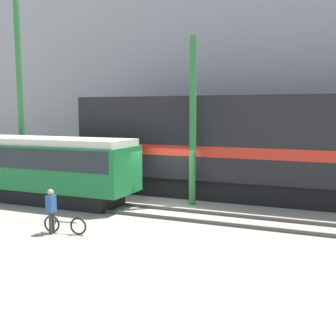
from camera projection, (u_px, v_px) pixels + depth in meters
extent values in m
plane|color=#9E998C|center=(164.00, 205.00, 19.05)|extent=(120.00, 120.00, 0.00)
cube|color=#47423D|center=(142.00, 215.00, 17.00)|extent=(60.00, 0.07, 0.14)
cube|color=#47423D|center=(157.00, 208.00, 18.31)|extent=(60.00, 0.07, 0.14)
cube|color=#47423D|center=(181.00, 195.00, 20.97)|extent=(60.00, 0.07, 0.14)
cube|color=#47423D|center=(191.00, 190.00, 22.28)|extent=(60.00, 0.07, 0.14)
cube|color=#99999E|center=(227.00, 75.00, 27.47)|extent=(45.34, 6.00, 13.11)
cube|color=black|center=(270.00, 191.00, 19.92)|extent=(17.77, 2.55, 1.00)
cube|color=black|center=(271.00, 138.00, 19.59)|extent=(19.32, 3.00, 3.94)
cube|color=red|center=(271.00, 151.00, 19.67)|extent=(18.93, 3.04, 0.50)
cube|color=black|center=(16.00, 192.00, 20.42)|extent=(10.99, 2.00, 0.70)
cube|color=#196B33|center=(15.00, 164.00, 20.23)|extent=(12.49, 2.50, 2.02)
cube|color=#1E2328|center=(14.00, 154.00, 20.17)|extent=(11.99, 2.54, 0.90)
cube|color=beige|center=(13.00, 140.00, 20.08)|extent=(12.24, 2.38, 0.30)
torus|color=black|center=(78.00, 226.00, 14.51)|extent=(0.62, 0.14, 0.61)
torus|color=black|center=(52.00, 224.00, 14.79)|extent=(0.62, 0.14, 0.61)
cylinder|color=black|center=(65.00, 222.00, 14.63)|extent=(0.87, 0.15, 0.04)
cylinder|color=black|center=(55.00, 220.00, 14.73)|extent=(0.03, 0.03, 0.28)
cylinder|color=#262626|center=(78.00, 216.00, 14.46)|extent=(0.08, 0.44, 0.02)
cylinder|color=#333333|center=(53.00, 222.00, 14.69)|extent=(0.11, 0.11, 0.78)
cylinder|color=#333333|center=(50.00, 224.00, 14.53)|extent=(0.11, 0.11, 0.78)
cube|color=#264C8C|center=(51.00, 204.00, 14.52)|extent=(0.26, 0.38, 0.60)
sphere|color=tan|center=(51.00, 192.00, 14.46)|extent=(0.21, 0.21, 0.21)
cylinder|color=#2D7238|center=(20.00, 98.00, 22.34)|extent=(0.31, 0.31, 9.87)
cylinder|color=#2D7238|center=(193.00, 122.00, 18.71)|extent=(0.31, 0.31, 7.49)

